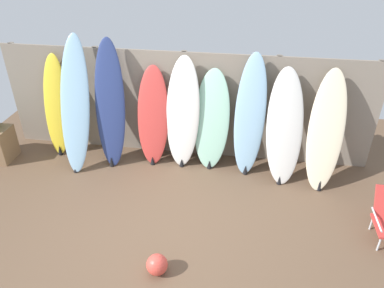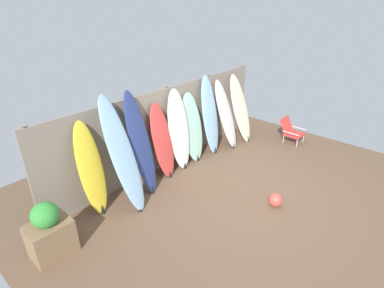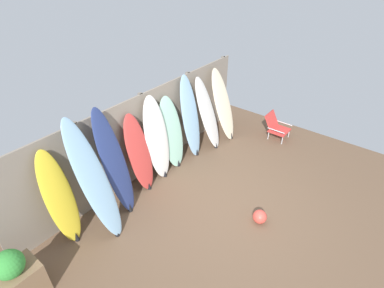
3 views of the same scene
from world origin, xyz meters
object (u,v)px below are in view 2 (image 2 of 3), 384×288
(surfboard_navy_2, at_px, (141,145))
(surfboard_white_4, at_px, (179,130))
(beach_ball, at_px, (275,200))
(surfboard_skyblue_6, at_px, (210,116))
(surfboard_white_7, at_px, (226,115))
(surfboard_seafoam_5, at_px, (192,128))
(surfboard_red_3, at_px, (163,141))
(beach_chair, at_px, (291,130))
(surfboard_yellow_0, at_px, (91,170))
(planter_box, at_px, (50,233))
(surfboard_skyblue_1, at_px, (122,155))
(surfboard_cream_8, at_px, (240,109))

(surfboard_navy_2, relative_size, surfboard_white_4, 1.13)
(beach_ball, bearing_deg, surfboard_skyblue_6, 67.83)
(surfboard_navy_2, relative_size, surfboard_white_7, 1.19)
(surfboard_seafoam_5, bearing_deg, surfboard_red_3, -179.78)
(surfboard_skyblue_6, xyz_separation_m, beach_chair, (1.88, -1.28, -0.61))
(beach_ball, bearing_deg, surfboard_white_7, 56.45)
(surfboard_white_7, bearing_deg, surfboard_red_3, 176.17)
(surfboard_yellow_0, height_order, surfboard_red_3, surfboard_yellow_0)
(surfboard_white_4, bearing_deg, beach_ball, -87.44)
(beach_ball, bearing_deg, surfboard_navy_2, 119.12)
(surfboard_red_3, height_order, surfboard_white_4, surfboard_white_4)
(surfboard_navy_2, xyz_separation_m, beach_ball, (1.25, -2.25, -0.88))
(beach_ball, bearing_deg, planter_box, 149.26)
(surfboard_white_4, xyz_separation_m, planter_box, (-3.18, -0.40, -0.48))
(surfboard_skyblue_1, relative_size, surfboard_white_7, 1.22)
(surfboard_white_4, relative_size, surfboard_skyblue_6, 0.95)
(surfboard_navy_2, distance_m, beach_ball, 2.72)
(beach_chair, bearing_deg, surfboard_yellow_0, 146.11)
(surfboard_white_4, bearing_deg, surfboard_seafoam_5, 1.49)
(surfboard_yellow_0, bearing_deg, surfboard_red_3, -0.83)
(surfboard_seafoam_5, bearing_deg, surfboard_skyblue_6, -4.37)
(surfboard_white_7, relative_size, surfboard_cream_8, 0.99)
(surfboard_red_3, xyz_separation_m, surfboard_cream_8, (2.66, -0.18, 0.05))
(surfboard_skyblue_6, distance_m, surfboard_cream_8, 1.13)
(surfboard_white_7, distance_m, surfboard_cream_8, 0.59)
(surfboard_navy_2, xyz_separation_m, surfboard_red_3, (0.66, 0.11, -0.21))
(surfboard_yellow_0, height_order, surfboard_skyblue_6, surfboard_skyblue_6)
(surfboard_skyblue_6, bearing_deg, beach_chair, -34.17)
(surfboard_navy_2, distance_m, surfboard_red_3, 0.70)
(surfboard_yellow_0, height_order, beach_ball, surfboard_yellow_0)
(surfboard_cream_8, bearing_deg, surfboard_navy_2, 178.73)
(surfboard_white_7, bearing_deg, surfboard_yellow_0, 177.51)
(surfboard_yellow_0, relative_size, surfboard_cream_8, 0.99)
(surfboard_seafoam_5, relative_size, beach_ball, 6.42)
(surfboard_red_3, relative_size, surfboard_seafoam_5, 1.00)
(beach_chair, bearing_deg, planter_box, 152.45)
(beach_chair, distance_m, planter_box, 6.18)
(surfboard_red_3, bearing_deg, beach_ball, -75.83)
(surfboard_white_7, relative_size, planter_box, 1.84)
(surfboard_white_7, distance_m, beach_chair, 1.87)
(surfboard_skyblue_1, distance_m, surfboard_navy_2, 0.54)
(surfboard_skyblue_1, xyz_separation_m, surfboard_red_3, (1.18, 0.24, -0.23))
(surfboard_cream_8, bearing_deg, surfboard_skyblue_6, 172.77)
(surfboard_yellow_0, bearing_deg, surfboard_skyblue_1, -29.17)
(surfboard_red_3, relative_size, beach_ball, 6.41)
(surfboard_red_3, bearing_deg, planter_box, -171.29)
(surfboard_white_4, relative_size, surfboard_cream_8, 1.04)
(surfboard_skyblue_1, distance_m, beach_ball, 2.91)
(surfboard_skyblue_1, height_order, surfboard_white_4, surfboard_skyblue_1)
(surfboard_white_4, relative_size, surfboard_seafoam_5, 1.12)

